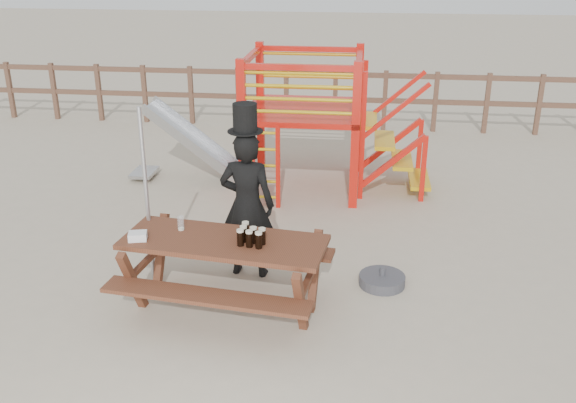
# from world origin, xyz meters

# --- Properties ---
(ground) EXTENTS (60.00, 60.00, 0.00)m
(ground) POSITION_xyz_m (0.00, 0.00, 0.00)
(ground) COLOR #B3A48B
(ground) RESTS_ON ground
(back_fence) EXTENTS (15.09, 0.09, 1.20)m
(back_fence) POSITION_xyz_m (0.00, 7.00, 0.74)
(back_fence) COLOR brown
(back_fence) RESTS_ON ground
(playground_fort) EXTENTS (4.71, 1.84, 2.10)m
(playground_fort) POSITION_xyz_m (0.12, 3.58, 1.07)
(playground_fort) COLOR red
(playground_fort) RESTS_ON ground
(picnic_table) EXTENTS (2.21, 1.65, 0.80)m
(picnic_table) POSITION_xyz_m (-0.24, -0.15, 0.50)
(picnic_table) COLOR brown
(picnic_table) RESTS_ON ground
(man_with_hat) EXTENTS (0.65, 0.45, 2.01)m
(man_with_hat) POSITION_xyz_m (-0.14, 0.65, 0.90)
(man_with_hat) COLOR black
(man_with_hat) RESTS_ON ground
(metal_pole) EXTENTS (0.04, 0.04, 2.04)m
(metal_pole) POSITION_xyz_m (-1.15, 0.24, 1.02)
(metal_pole) COLOR #B2B2B7
(metal_pole) RESTS_ON ground
(parasol_base) EXTENTS (0.52, 0.52, 0.22)m
(parasol_base) POSITION_xyz_m (1.39, 0.54, 0.06)
(parasol_base) COLOR #3E3E44
(parasol_base) RESTS_ON ground
(paper_bag) EXTENTS (0.21, 0.18, 0.08)m
(paper_bag) POSITION_xyz_m (-1.09, -0.25, 0.84)
(paper_bag) COLOR white
(paper_bag) RESTS_ON picnic_table
(stout_pints) EXTENTS (0.28, 0.29, 0.17)m
(stout_pints) POSITION_xyz_m (0.05, -0.20, 0.88)
(stout_pints) COLOR black
(stout_pints) RESTS_ON picnic_table
(empty_glasses) EXTENTS (0.07, 0.07, 0.15)m
(empty_glasses) POSITION_xyz_m (-0.73, 0.04, 0.86)
(empty_glasses) COLOR silver
(empty_glasses) RESTS_ON picnic_table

